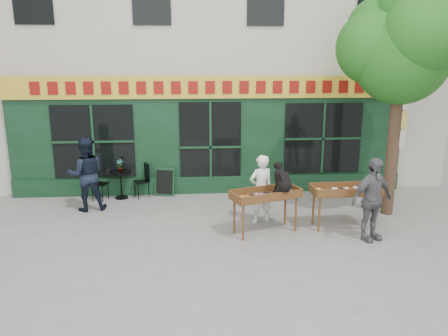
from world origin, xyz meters
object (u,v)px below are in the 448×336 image
at_px(book_cart_right, 345,192).
at_px(man_right, 372,200).
at_px(dog, 283,176).
at_px(man_left, 86,174).
at_px(book_cart_center, 266,197).
at_px(woman, 261,189).
at_px(bistro_table, 121,179).

xyz_separation_m(book_cart_right, man_right, (0.30, -0.75, 0.07)).
height_order(dog, man_left, man_left).
relative_size(book_cart_center, man_right, 0.91).
height_order(book_cart_center, woman, woman).
height_order(dog, book_cart_right, dog).
relative_size(dog, book_cart_right, 0.39).
height_order(bistro_table, man_left, man_left).
bearing_deg(man_right, woman, 128.41).
relative_size(book_cart_center, man_left, 0.87).
bearing_deg(dog, woman, 97.15).
bearing_deg(bistro_table, man_left, -127.87).
bearing_deg(man_left, dog, 143.28).
xyz_separation_m(dog, book_cart_right, (1.49, 0.23, -0.47)).
bearing_deg(woman, man_left, -34.95).
relative_size(woman, bistro_table, 2.13).
relative_size(book_cart_center, dog, 2.70).
distance_m(dog, man_left, 4.97).
xyz_separation_m(woman, book_cart_right, (1.84, -0.47, 0.01)).
relative_size(man_right, bistro_table, 2.35).
height_order(woman, man_right, man_right).
distance_m(dog, woman, 0.92).
xyz_separation_m(book_cart_right, bistro_table, (-5.38, 2.55, -0.28)).
bearing_deg(man_left, man_right, 144.96).
relative_size(book_cart_right, bistro_table, 2.00).
bearing_deg(book_cart_right, bistro_table, 152.70).
bearing_deg(man_right, man_left, 137.44).
height_order(woman, book_cart_right, woman).
bearing_deg(man_left, book_cart_center, 142.21).
distance_m(woman, man_left, 4.40).
bearing_deg(man_right, book_cart_right, 89.82).
distance_m(book_cart_right, man_right, 0.81).
xyz_separation_m(book_cart_center, woman, (0.00, 0.65, -0.01)).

